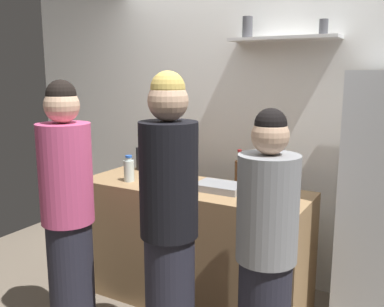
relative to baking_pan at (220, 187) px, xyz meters
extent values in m
cube|color=white|center=(-0.06, 0.70, 0.34)|extent=(4.80, 0.10, 2.60)
cube|color=silver|center=(0.26, 0.54, 1.07)|extent=(0.84, 0.22, 0.02)
cylinder|color=#4C4C51|center=(-0.04, 0.54, 1.16)|extent=(0.08, 0.08, 0.17)
cylinder|color=#4C4C51|center=(0.55, 0.54, 1.14)|extent=(0.06, 0.06, 0.11)
cube|color=#9E7A51|center=(-0.23, 0.00, -0.49)|extent=(1.77, 0.60, 0.94)
cube|color=gray|center=(0.00, 0.00, 0.00)|extent=(0.34, 0.24, 0.05)
cylinder|color=#B2B2B7|center=(-0.43, 0.12, 0.03)|extent=(0.11, 0.11, 0.10)
cylinder|color=silver|center=(-0.44, 0.11, 0.09)|extent=(0.02, 0.02, 0.17)
cylinder|color=silver|center=(-0.43, 0.12, 0.10)|extent=(0.01, 0.01, 0.18)
cylinder|color=silver|center=(-0.40, 0.12, 0.09)|extent=(0.01, 0.03, 0.17)
cylinder|color=silver|center=(-0.44, 0.15, 0.10)|extent=(0.03, 0.01, 0.18)
cylinder|color=silver|center=(-0.42, 0.12, 0.10)|extent=(0.02, 0.03, 0.19)
cylinder|color=silver|center=(-0.43, 0.12, 0.08)|extent=(0.02, 0.02, 0.16)
cylinder|color=black|center=(-0.90, 0.24, 0.07)|extent=(0.06, 0.06, 0.20)
cylinder|color=black|center=(-0.90, 0.24, 0.22)|extent=(0.03, 0.03, 0.10)
cylinder|color=gold|center=(-0.90, 0.24, 0.28)|extent=(0.03, 0.03, 0.02)
cylinder|color=#472814|center=(0.05, 0.23, 0.07)|extent=(0.07, 0.07, 0.18)
cylinder|color=#472814|center=(0.05, 0.23, 0.19)|extent=(0.03, 0.03, 0.07)
cylinder|color=maroon|center=(0.05, 0.23, 0.24)|extent=(0.03, 0.03, 0.02)
cylinder|color=silver|center=(-0.74, -0.12, 0.06)|extent=(0.08, 0.08, 0.17)
cylinder|color=silver|center=(-0.74, -0.12, 0.15)|extent=(0.05, 0.05, 0.02)
cylinder|color=blue|center=(-0.74, -0.12, 0.17)|extent=(0.05, 0.05, 0.02)
cylinder|color=#262633|center=(0.02, -0.71, -0.54)|extent=(0.30, 0.30, 0.84)
cylinder|color=black|center=(0.02, -0.71, 0.22)|extent=(0.34, 0.34, 0.67)
sphere|color=#D8AD8C|center=(0.02, -0.71, 0.66)|extent=(0.23, 0.23, 0.23)
sphere|color=#D8B759|center=(0.02, -0.71, 0.73)|extent=(0.19, 0.19, 0.19)
cylinder|color=#262633|center=(-0.72, -0.79, -0.55)|extent=(0.30, 0.30, 0.82)
cylinder|color=#D14C7F|center=(-0.72, -0.79, 0.18)|extent=(0.34, 0.34, 0.65)
sphere|color=#D8AD8C|center=(-0.72, -0.79, 0.61)|extent=(0.22, 0.22, 0.22)
sphere|color=black|center=(-0.72, -0.79, 0.68)|extent=(0.19, 0.19, 0.19)
cylinder|color=gray|center=(0.56, -0.56, 0.09)|extent=(0.34, 0.34, 0.60)
sphere|color=#D8AD8C|center=(0.56, -0.56, 0.49)|extent=(0.20, 0.20, 0.20)
sphere|color=black|center=(0.56, -0.56, 0.55)|extent=(0.17, 0.17, 0.17)
camera|label=1|loc=(1.29, -2.70, 0.82)|focal=39.78mm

